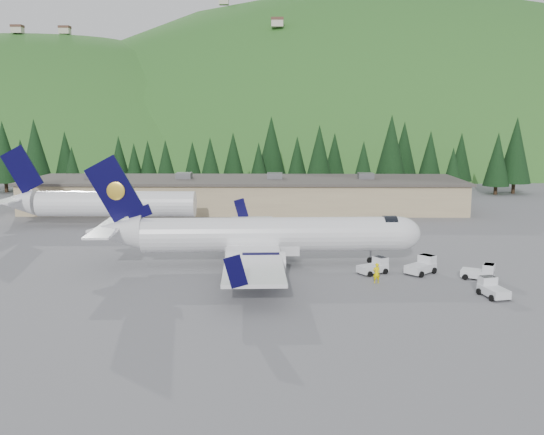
{
  "coord_description": "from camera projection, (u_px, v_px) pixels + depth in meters",
  "views": [
    {
      "loc": [
        0.94,
        -61.55,
        15.34
      ],
      "look_at": [
        0.0,
        6.0,
        4.0
      ],
      "focal_mm": 40.0,
      "sensor_mm": 36.0,
      "label": 1
    }
  ],
  "objects": [
    {
      "name": "second_airliner",
      "position": [
        96.0,
        203.0,
        84.73
      ],
      "size": [
        27.5,
        11.0,
        10.05
      ],
      "color": "white",
      "rests_on": "ground"
    },
    {
      "name": "tree_line",
      "position": [
        263.0,
        156.0,
        122.74
      ],
      "size": [
        113.15,
        19.19,
        14.3
      ],
      "color": "black",
      "rests_on": "ground"
    },
    {
      "name": "ground",
      "position": [
        271.0,
        265.0,
        63.25
      ],
      "size": [
        600.0,
        600.0,
        0.0
      ],
      "primitive_type": "plane",
      "color": "slate"
    },
    {
      "name": "terminal_building",
      "position": [
        244.0,
        194.0,
        100.36
      ],
      "size": [
        71.0,
        17.0,
        6.1
      ],
      "color": "tan",
      "rests_on": "ground"
    },
    {
      "name": "baggage_tug_c",
      "position": [
        492.0,
        288.0,
        52.02
      ],
      "size": [
        2.33,
        3.24,
        1.59
      ],
      "rotation": [
        0.0,
        0.0,
        1.8
      ],
      "color": "silver",
      "rests_on": "ground"
    },
    {
      "name": "ramp_worker",
      "position": [
        376.0,
        273.0,
        56.13
      ],
      "size": [
        0.77,
        0.58,
        1.91
      ],
      "primitive_type": "imported",
      "rotation": [
        0.0,
        0.0,
        3.33
      ],
      "color": "#FFE700",
      "rests_on": "ground"
    },
    {
      "name": "hills",
      "position": [
        393.0,
        330.0,
        280.73
      ],
      "size": [
        614.0,
        330.0,
        300.0
      ],
      "color": "#1A4E19",
      "rests_on": "ground"
    },
    {
      "name": "airliner",
      "position": [
        261.0,
        236.0,
        62.7
      ],
      "size": [
        34.73,
        32.56,
        11.53
      ],
      "rotation": [
        0.0,
        0.0,
        0.05
      ],
      "color": "white",
      "rests_on": "ground"
    },
    {
      "name": "baggage_tug_b",
      "position": [
        481.0,
        272.0,
        57.39
      ],
      "size": [
        3.32,
        2.73,
        1.58
      ],
      "rotation": [
        0.0,
        0.0,
        -0.46
      ],
      "color": "silver",
      "rests_on": "ground"
    },
    {
      "name": "baggage_tug_d",
      "position": [
        422.0,
        266.0,
        59.67
      ],
      "size": [
        3.49,
        3.41,
        1.74
      ],
      "rotation": [
        0.0,
        0.0,
        0.75
      ],
      "color": "silver",
      "rests_on": "ground"
    },
    {
      "name": "baggage_tug_a",
      "position": [
        375.0,
        266.0,
        59.69
      ],
      "size": [
        3.3,
        2.87,
        1.58
      ],
      "rotation": [
        0.0,
        0.0,
        0.56
      ],
      "color": "silver",
      "rests_on": "ground"
    }
  ]
}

